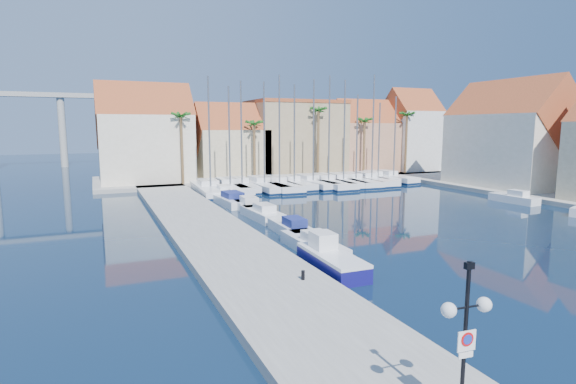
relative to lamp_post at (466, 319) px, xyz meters
The scene contains 38 objects.
ground 13.08m from the lamp_post, 48.67° to the left, with size 260.00×260.00×0.00m, color black.
quay_west 23.21m from the lamp_post, 91.60° to the left, with size 6.00×77.00×0.50m, color gray.
shore_north 60.44m from the lamp_post, 72.30° to the left, with size 54.00×16.00×0.50m, color gray.
shore_east 47.31m from the lamp_post, 31.26° to the left, with size 12.00×60.00×0.50m, color gray.
lamp_post is the anchor object (origin of this frame).
bollard 11.73m from the lamp_post, 85.40° to the left, with size 0.19×0.19×0.46m, color black.
fishing_boat 14.29m from the lamp_post, 74.95° to the left, with size 2.02×5.65×1.96m.
motorboat_west_0 18.00m from the lamp_post, 75.49° to the left, with size 2.12×6.41×1.40m.
motorboat_west_1 22.70m from the lamp_post, 77.16° to the left, with size 1.97×5.74×1.40m.
motorboat_west_2 28.91m from the lamp_post, 80.03° to the left, with size 2.20×6.09×1.40m.
motorboat_west_3 33.25m from the lamp_post, 81.12° to the left, with size 2.23×6.10×1.40m.
motorboat_west_4 37.05m from the lamp_post, 82.96° to the left, with size 2.80×7.56×1.40m.
motorboat_west_5 42.41m from the lamp_post, 82.91° to the left, with size 2.26×6.12×1.40m.
motorboat_east_1 41.32m from the lamp_post, 38.29° to the left, with size 1.96×5.19×1.40m.
sailboat_0 44.99m from the lamp_post, 84.55° to the left, with size 3.64×11.86×13.75m.
sailboat_1 45.96m from the lamp_post, 81.43° to the left, with size 3.05×11.47×12.76m.
sailboat_2 46.71m from the lamp_post, 79.41° to the left, with size 3.19×9.93×13.50m.
sailboat_3 47.01m from the lamp_post, 76.01° to the left, with size 3.43×11.73×13.45m.
sailboat_4 47.09m from the lamp_post, 73.61° to the left, with size 3.66×11.87×14.32m.
sailboat_5 47.85m from the lamp_post, 71.22° to the left, with size 2.92×9.68×13.27m.
sailboat_6 48.85m from the lamp_post, 68.23° to the left, with size 3.58×10.61×13.99m.
sailboat_7 49.28m from the lamp_post, 65.79° to the left, with size 3.33×12.05×14.48m.
sailboat_8 50.27m from the lamp_post, 63.33° to the left, with size 3.69×11.08×14.05m.
sailboat_9 51.12m from the lamp_post, 61.39° to the left, with size 3.47×11.29×12.23m.
sailboat_10 52.43m from the lamp_post, 58.95° to the left, with size 3.36×11.09×14.90m.
sailboat_11 54.67m from the lamp_post, 57.82° to the left, with size 2.58×8.97×11.28m.
sailboat_12 55.55m from the lamp_post, 55.58° to the left, with size 3.25×9.54×12.20m.
building_0 56.62m from the lamp_post, 91.67° to the left, with size 12.30×9.00×13.50m.
building_1 57.48m from the lamp_post, 79.61° to the left, with size 10.30×8.00×11.00m.
building_2 61.41m from the lamp_post, 69.62° to the left, with size 14.20×10.20×11.50m.
building_3 65.66m from the lamp_post, 59.44° to the left, with size 10.30×8.00×12.00m.
building_4 69.91m from the lamp_post, 52.65° to the left, with size 8.30×8.00×14.00m.
building_6 52.55m from the lamp_post, 39.70° to the left, with size 9.00×14.30×13.50m.
palm_0 51.88m from the lamp_post, 87.38° to the left, with size 2.60×2.60×10.15m.
palm_1 53.18m from the lamp_post, 76.51° to the left, with size 2.60×2.60×9.15m.
palm_2 56.54m from the lamp_post, 66.53° to the left, with size 2.60×2.60×11.15m.
palm_3 60.02m from the lamp_post, 59.48° to the left, with size 2.60×2.60×9.65m.
palm_4 64.52m from the lamp_post, 53.32° to the left, with size 2.60×2.60×10.65m.
Camera 1 is at (-16.63, -17.44, 8.05)m, focal length 28.00 mm.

